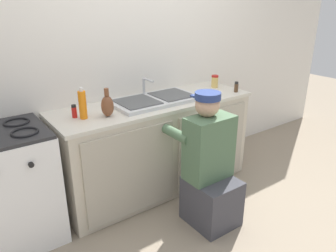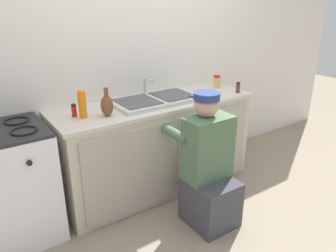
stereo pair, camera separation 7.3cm
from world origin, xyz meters
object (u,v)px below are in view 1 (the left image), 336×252
stove_range (11,187)px  plumber_person (210,171)px  sink_double_basin (155,99)px  spice_bottle_red (74,111)px  spice_bottle_pepper (236,87)px  vase_decorative (107,106)px  soap_bottle_orange (83,105)px  condiment_jar (215,81)px

stove_range → plumber_person: (1.35, -0.70, 0.01)m
plumber_person → sink_double_basin: bearing=94.2°
spice_bottle_red → spice_bottle_pepper: size_ratio=1.00×
spice_bottle_red → vase_decorative: bearing=-29.9°
plumber_person → vase_decorative: vase_decorative is taller
spice_bottle_red → soap_bottle_orange: (0.05, -0.06, 0.06)m
stove_range → soap_bottle_orange: 0.81m
vase_decorative → spice_bottle_red: 0.26m
spice_bottle_red → spice_bottle_pepper: same height
condiment_jar → stove_range: bearing=-178.4°
vase_decorative → spice_bottle_pepper: vase_decorative is taller
sink_double_basin → stove_range: sink_double_basin is taller
soap_bottle_orange → condiment_jar: (1.50, 0.10, -0.05)m
sink_double_basin → spice_bottle_red: sink_double_basin is taller
stove_range → condiment_jar: condiment_jar is taller
sink_double_basin → vase_decorative: 0.54m
spice_bottle_red → condiment_jar: condiment_jar is taller
vase_decorative → soap_bottle_orange: (-0.18, 0.07, 0.02)m
sink_double_basin → soap_bottle_orange: soap_bottle_orange is taller
plumber_person → spice_bottle_red: size_ratio=10.52×
sink_double_basin → plumber_person: bearing=-85.8°
condiment_jar → plumber_person: bearing=-134.4°
condiment_jar → spice_bottle_pepper: (0.04, -0.26, -0.01)m
stove_range → spice_bottle_pepper: size_ratio=8.67×
vase_decorative → spice_bottle_red: vase_decorative is taller
stove_range → plumber_person: 1.52m
plumber_person → spice_bottle_pepper: size_ratio=10.52×
sink_double_basin → condiment_jar: size_ratio=6.25×
spice_bottle_red → condiment_jar: size_ratio=0.82×
soap_bottle_orange → condiment_jar: size_ratio=1.95×
vase_decorative → condiment_jar: size_ratio=1.80×
stove_range → spice_bottle_pepper: bearing=-5.5°
plumber_person → spice_bottle_red: bearing=138.2°
sink_double_basin → soap_bottle_orange: size_ratio=3.20×
spice_bottle_pepper → sink_double_basin: bearing=166.0°
stove_range → spice_bottle_red: spice_bottle_red is taller
spice_bottle_red → soap_bottle_orange: size_ratio=0.42×
sink_double_basin → plumber_person: 0.83m
stove_range → vase_decorative: bearing=-8.1°
vase_decorative → spice_bottle_pepper: (1.36, -0.10, -0.04)m
plumber_person → spice_bottle_red: (-0.80, 0.72, 0.47)m
sink_double_basin → plumber_person: plumber_person is taller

